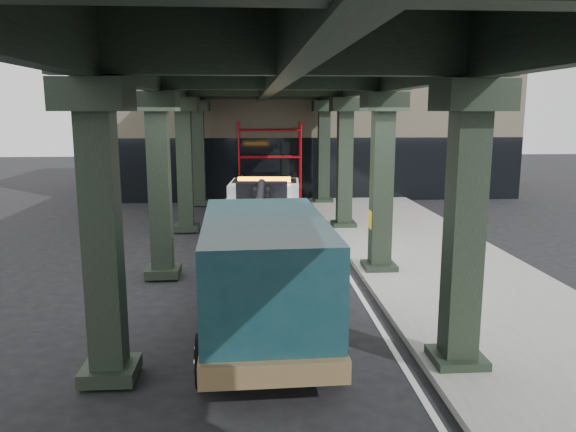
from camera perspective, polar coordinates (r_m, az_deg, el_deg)
name	(u,v)px	position (r m, az deg, el deg)	size (l,w,h in m)	color
ground	(292,299)	(13.83, 0.45, -8.40)	(90.00, 90.00, 0.00)	black
sidewalk	(445,269)	(16.61, 15.63, -5.25)	(5.00, 40.00, 0.15)	gray
lane_stripe	(347,274)	(15.93, 6.03, -5.86)	(0.12, 38.00, 0.01)	silver
viaduct	(272,74)	(15.08, -1.68, 14.25)	(7.40, 32.00, 6.40)	black
building	(300,120)	(33.18, 1.25, 9.73)	(22.00, 10.00, 8.00)	#C6B793
scaffolding	(270,161)	(27.80, -1.88, 5.65)	(3.08, 0.88, 4.00)	red
tow_truck	(262,225)	(16.35, -2.69, -0.87)	(2.79, 7.98, 2.57)	black
towed_van	(264,272)	(11.19, -2.49, -5.76)	(2.66, 6.28, 2.52)	#11353C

